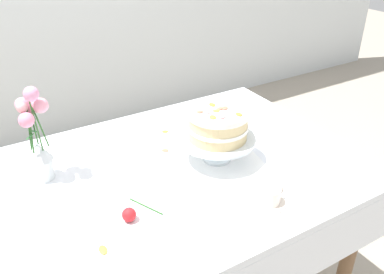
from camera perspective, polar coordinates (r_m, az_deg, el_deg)
The scene contains 10 objects.
dining_table at distance 1.57m, azimuth -1.86°, elevation -7.50°, with size 1.40×1.00×0.74m.
linen_napkin at distance 1.58m, azimuth 3.49°, elevation -3.14°, with size 0.32×0.32×0.00m, color white.
cake_stand at distance 1.54m, azimuth 3.59°, elevation -0.59°, with size 0.29×0.29×0.10m.
layer_cake at distance 1.50m, azimuth 3.67°, elevation 1.90°, with size 0.23×0.23×0.12m.
flower_vase at distance 1.49m, azimuth -21.11°, elevation -0.22°, with size 0.11×0.11×0.36m.
teacup at distance 1.37m, azimuth 10.90°, elevation -8.34°, with size 0.12×0.11×0.06m.
fallen_rose at distance 1.30m, azimuth -8.78°, elevation -10.72°, with size 0.13×0.13×0.05m.
loose_petal_0 at distance 1.77m, azimuth -3.80°, elevation 0.78°, with size 0.03×0.02×0.00m, color orange.
loose_petal_1 at distance 1.64m, azimuth -3.71°, elevation -1.88°, with size 0.04×0.03×0.00m, color #E56B51.
loose_petal_2 at distance 1.23m, azimuth -12.44°, elevation -15.25°, with size 0.04×0.02×0.01m, color yellow.
Camera 1 is at (-0.60, -1.12, 1.59)m, focal length 37.86 mm.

